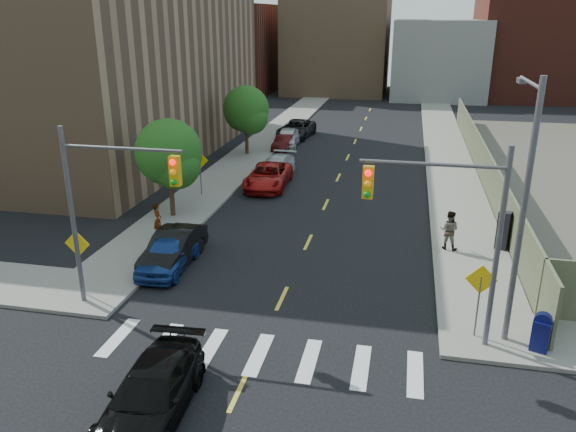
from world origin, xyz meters
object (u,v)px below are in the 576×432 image
at_px(parked_car_silver, 276,167).
at_px(mailbox, 541,332).
at_px(parked_car_black, 173,248).
at_px(parked_car_maroon, 284,143).
at_px(black_sedan, 151,394).
at_px(pedestrian_east, 449,230).
at_px(pedestrian_west, 158,220).
at_px(parked_car_white, 287,138).
at_px(parked_car_red, 268,176).
at_px(payphone, 503,230).
at_px(parked_car_blue, 169,252).
at_px(parked_car_grey, 296,129).

xyz_separation_m(parked_car_silver, mailbox, (13.48, -19.42, 0.12)).
distance_m(parked_car_black, parked_car_maroon, 23.27).
height_order(black_sedan, mailbox, mailbox).
height_order(parked_car_black, pedestrian_east, pedestrian_east).
bearing_deg(parked_car_maroon, pedestrian_east, -55.62).
xyz_separation_m(parked_car_silver, pedestrian_east, (10.98, -11.18, 0.39)).
xyz_separation_m(parked_car_silver, pedestrian_west, (-3.12, -12.60, 0.32)).
bearing_deg(parked_car_white, pedestrian_east, -63.31).
distance_m(black_sedan, mailbox, 12.53).
bearing_deg(parked_car_silver, parked_car_red, -84.52).
xyz_separation_m(parked_car_red, parked_car_maroon, (-1.30, 10.74, -0.14)).
bearing_deg(parked_car_maroon, payphone, -49.83).
relative_size(parked_car_maroon, mailbox, 2.70).
distance_m(parked_car_blue, parked_car_maroon, 23.75).
bearing_deg(parked_car_blue, payphone, 16.84).
height_order(parked_car_black, mailbox, parked_car_black).
relative_size(parked_car_white, mailbox, 3.28).
relative_size(parked_car_black, parked_car_white, 1.03).
xyz_separation_m(parked_car_blue, pedestrian_east, (12.20, 4.51, 0.33)).
relative_size(parked_car_black, pedestrian_west, 2.70).
bearing_deg(payphone, pedestrian_east, -145.20).
distance_m(mailbox, payphone, 8.78).
relative_size(parked_car_maroon, black_sedan, 0.75).
relative_size(black_sedan, mailbox, 3.62).
bearing_deg(parked_car_silver, pedestrian_west, -100.24).
distance_m(parked_car_silver, pedestrian_east, 15.68).
bearing_deg(parked_car_white, parked_car_maroon, -94.06).
bearing_deg(parked_car_blue, black_sedan, -71.66).
distance_m(parked_car_white, mailbox, 32.28).
relative_size(mailbox, payphone, 0.75).
bearing_deg(parked_car_blue, parked_car_maroon, 87.90).
height_order(parked_car_black, payphone, payphone).
xyz_separation_m(parked_car_white, parked_car_grey, (0.00, 3.98, 0.01)).
distance_m(parked_car_maroon, mailbox, 31.17).
bearing_deg(payphone, black_sedan, -105.55).
relative_size(parked_car_red, pedestrian_west, 3.13).
distance_m(parked_car_red, parked_car_maroon, 10.82).
distance_m(parked_car_red, pedestrian_east, 13.83).
bearing_deg(mailbox, parked_car_white, 135.00).
bearing_deg(pedestrian_west, parked_car_white, -29.25).
bearing_deg(parked_car_red, parked_car_white, 94.11).
xyz_separation_m(parked_car_black, pedestrian_east, (12.20, 4.02, 0.32)).
xyz_separation_m(parked_car_blue, parked_car_black, (0.00, 0.48, 0.01)).
xyz_separation_m(mailbox, payphone, (0.00, 8.78, 0.25)).
xyz_separation_m(parked_car_grey, mailbox, (14.70, -32.71, 0.04)).
xyz_separation_m(parked_car_red, parked_car_white, (-1.30, 11.99, 0.02)).
height_order(parked_car_blue, parked_car_white, parked_car_white).
xyz_separation_m(parked_car_blue, payphone, (14.70, 5.04, 0.31)).
bearing_deg(black_sedan, pedestrian_east, 54.34).
bearing_deg(parked_car_blue, parked_car_grey, 87.90).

